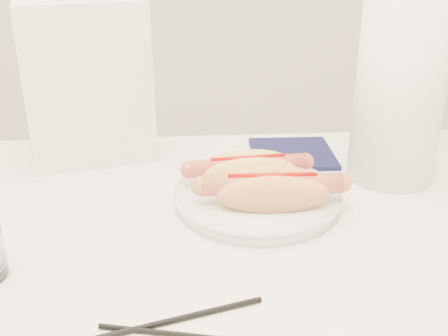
{
  "coord_description": "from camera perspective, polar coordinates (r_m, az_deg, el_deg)",
  "views": [
    {
      "loc": [
        0.04,
        -0.58,
        1.12
      ],
      "look_at": [
        0.08,
        0.09,
        0.82
      ],
      "focal_mm": 42.68,
      "sensor_mm": 36.0,
      "label": 1
    }
  ],
  "objects": [
    {
      "name": "table",
      "position": [
        0.72,
        -6.1,
        -12.41
      ],
      "size": [
        1.2,
        0.8,
        0.75
      ],
      "color": "white",
      "rests_on": "ground"
    },
    {
      "name": "plate",
      "position": [
        0.78,
        3.56,
        -3.34
      ],
      "size": [
        0.28,
        0.28,
        0.02
      ],
      "primitive_type": "cylinder",
      "rotation": [
        0.0,
        0.0,
        -0.2
      ],
      "color": "white",
      "rests_on": "table"
    },
    {
      "name": "hotdog_left",
      "position": [
        0.8,
        2.59,
        -0.22
      ],
      "size": [
        0.18,
        0.08,
        0.05
      ],
      "rotation": [
        0.0,
        0.0,
        0.1
      ],
      "color": "#EEBA5F",
      "rests_on": "plate"
    },
    {
      "name": "hotdog_right",
      "position": [
        0.73,
        5.14,
        -2.35
      ],
      "size": [
        0.19,
        0.08,
        0.05
      ],
      "rotation": [
        0.0,
        0.0,
        -0.02
      ],
      "color": "#E9925B",
      "rests_on": "plate"
    },
    {
      "name": "chopstick_near",
      "position": [
        0.57,
        -5.97,
        -16.02
      ],
      "size": [
        0.2,
        0.06,
        0.01
      ],
      "primitive_type": "cylinder",
      "rotation": [
        0.0,
        1.57,
        0.28
      ],
      "color": "black",
      "rests_on": "table"
    },
    {
      "name": "chopstick_far",
      "position": [
        0.55,
        -3.65,
        -17.51
      ],
      "size": [
        0.19,
        0.05,
        0.01
      ],
      "primitive_type": "cylinder",
      "rotation": [
        0.0,
        1.57,
        -0.22
      ],
      "color": "black",
      "rests_on": "table"
    },
    {
      "name": "napkin_box",
      "position": [
        0.93,
        -14.35,
        8.79
      ],
      "size": [
        0.22,
        0.16,
        0.27
      ],
      "primitive_type": "cube",
      "rotation": [
        0.0,
        0.0,
        0.24
      ],
      "color": "white",
      "rests_on": "table"
    },
    {
      "name": "navy_napkin",
      "position": [
        0.96,
        7.31,
        1.56
      ],
      "size": [
        0.15,
        0.15,
        0.01
      ],
      "primitive_type": "cube",
      "rotation": [
        0.0,
        0.0,
        -0.02
      ],
      "color": "#111238",
      "rests_on": "table"
    },
    {
      "name": "paper_towel_roll",
      "position": [
        0.86,
        18.38,
        8.33
      ],
      "size": [
        0.16,
        0.16,
        0.3
      ],
      "primitive_type": "cylinder",
      "rotation": [
        0.0,
        0.0,
        -0.21
      ],
      "color": "white",
      "rests_on": "table"
    }
  ]
}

